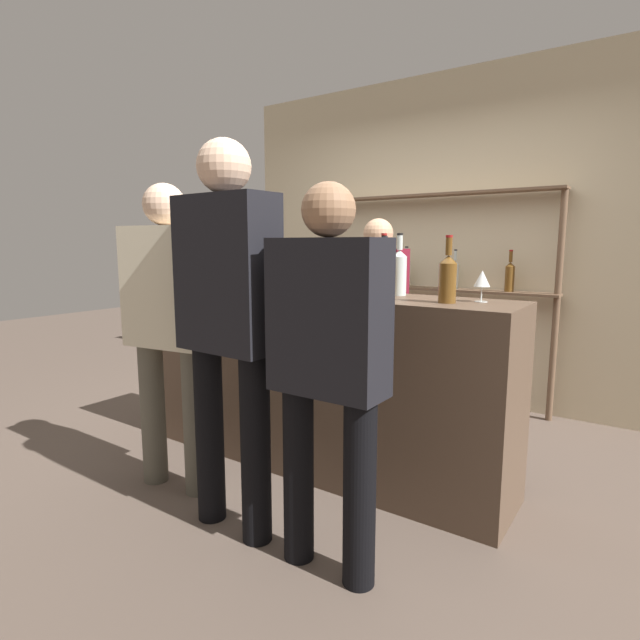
{
  "coord_description": "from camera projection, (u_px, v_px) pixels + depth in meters",
  "views": [
    {
      "loc": [
        1.67,
        -2.43,
        1.37
      ],
      "look_at": [
        0.0,
        0.0,
        0.92
      ],
      "focal_mm": 28.0,
      "sensor_mm": 36.0,
      "label": 1
    }
  ],
  "objects": [
    {
      "name": "ground_plane",
      "position": [
        320.0,
        465.0,
        3.12
      ],
      "size": [
        16.0,
        16.0,
        0.0
      ],
      "primitive_type": "plane",
      "color": "brown"
    },
    {
      "name": "bar_counter",
      "position": [
        320.0,
        381.0,
        3.04
      ],
      "size": [
        2.31,
        0.52,
        1.08
      ],
      "primitive_type": "cube",
      "color": "brown",
      "rests_on": "ground_plane"
    },
    {
      "name": "back_wall",
      "position": [
        439.0,
        240.0,
        4.42
      ],
      "size": [
        3.91,
        0.12,
        2.8
      ],
      "primitive_type": "cube",
      "color": "beige",
      "rests_on": "ground_plane"
    },
    {
      "name": "back_shelf",
      "position": [
        429.0,
        265.0,
        4.31
      ],
      "size": [
        2.1,
        0.18,
        1.79
      ],
      "color": "brown",
      "rests_on": "ground_plane"
    },
    {
      "name": "counter_bottle_0",
      "position": [
        383.0,
        271.0,
        2.86
      ],
      "size": [
        0.08,
        0.08,
        0.35
      ],
      "color": "black",
      "rests_on": "bar_counter"
    },
    {
      "name": "counter_bottle_1",
      "position": [
        385.0,
        274.0,
        2.75
      ],
      "size": [
        0.07,
        0.07,
        0.33
      ],
      "color": "brown",
      "rests_on": "bar_counter"
    },
    {
      "name": "counter_bottle_2",
      "position": [
        399.0,
        271.0,
        2.8
      ],
      "size": [
        0.08,
        0.08,
        0.35
      ],
      "color": "silver",
      "rests_on": "bar_counter"
    },
    {
      "name": "counter_bottle_3",
      "position": [
        305.0,
        272.0,
        2.91
      ],
      "size": [
        0.08,
        0.08,
        0.32
      ],
      "color": "#0F1956",
      "rests_on": "bar_counter"
    },
    {
      "name": "counter_bottle_4",
      "position": [
        448.0,
        277.0,
        2.45
      ],
      "size": [
        0.09,
        0.09,
        0.33
      ],
      "color": "brown",
      "rests_on": "bar_counter"
    },
    {
      "name": "counter_bottle_5",
      "position": [
        250.0,
        267.0,
        3.31
      ],
      "size": [
        0.09,
        0.09,
        0.35
      ],
      "color": "black",
      "rests_on": "bar_counter"
    },
    {
      "name": "wine_glass",
      "position": [
        482.0,
        279.0,
        2.49
      ],
      "size": [
        0.08,
        0.08,
        0.16
      ],
      "color": "silver",
      "rests_on": "bar_counter"
    },
    {
      "name": "ice_bucket",
      "position": [
        296.0,
        272.0,
        3.12
      ],
      "size": [
        0.18,
        0.18,
        0.22
      ],
      "color": "#B2B2B7",
      "rests_on": "bar_counter"
    },
    {
      "name": "customer_center",
      "position": [
        228.0,
        310.0,
        2.27
      ],
      "size": [
        0.5,
        0.24,
        1.83
      ],
      "rotation": [
        0.0,
        0.0,
        1.53
      ],
      "color": "black",
      "rests_on": "ground_plane"
    },
    {
      "name": "customer_left",
      "position": [
        169.0,
        317.0,
        2.71
      ],
      "size": [
        0.52,
        0.28,
        1.68
      ],
      "rotation": [
        0.0,
        0.0,
        1.71
      ],
      "color": "#575347",
      "rests_on": "ground_plane"
    },
    {
      "name": "server_behind_counter",
      "position": [
        377.0,
        311.0,
        3.45
      ],
      "size": [
        0.41,
        0.2,
        1.54
      ],
      "rotation": [
        0.0,
        0.0,
        -1.63
      ],
      "color": "black",
      "rests_on": "ground_plane"
    },
    {
      "name": "customer_right",
      "position": [
        328.0,
        356.0,
        1.98
      ],
      "size": [
        0.47,
        0.21,
        1.6
      ],
      "rotation": [
        0.0,
        0.0,
        1.57
      ],
      "color": "black",
      "rests_on": "ground_plane"
    }
  ]
}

